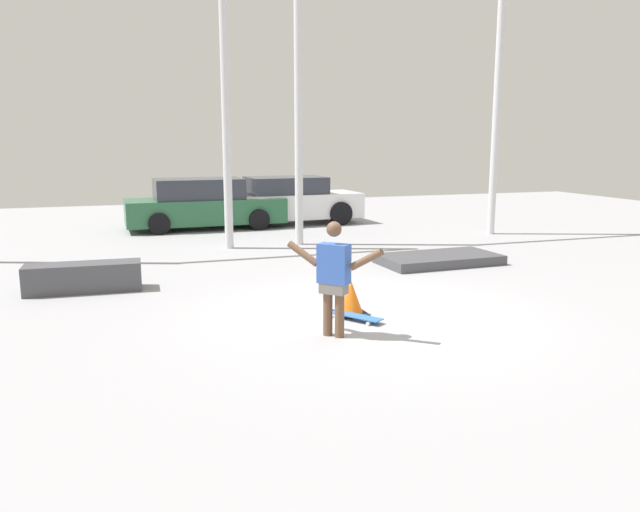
# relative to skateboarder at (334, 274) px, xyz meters

# --- Properties ---
(ground_plane) EXTENTS (36.00, 36.00, 0.00)m
(ground_plane) POSITION_rel_skateboarder_xyz_m (0.84, 0.68, -0.84)
(ground_plane) COLOR #9E9EA3
(skateboarder) EXTENTS (1.01, 1.06, 1.52)m
(skateboarder) POSITION_rel_skateboarder_xyz_m (0.00, 0.00, 0.00)
(skateboarder) COLOR brown
(skateboarder) RESTS_ON ground_plane
(skateboard) EXTENTS (0.62, 0.79, 0.08)m
(skateboard) POSITION_rel_skateboarder_xyz_m (0.55, 0.57, -0.77)
(skateboard) COLOR #2D66B2
(skateboard) RESTS_ON ground_plane
(grind_box) EXTENTS (1.92, 0.64, 0.49)m
(grind_box) POSITION_rel_skateboarder_xyz_m (-3.20, 3.68, -0.59)
(grind_box) COLOR #47474C
(grind_box) RESTS_ON ground_plane
(manual_pad) EXTENTS (2.52, 1.39, 0.20)m
(manual_pad) POSITION_rel_skateboarder_xyz_m (3.75, 3.89, -0.74)
(manual_pad) COLOR #47474C
(manual_pad) RESTS_ON ground_plane
(canopy_support_left) EXTENTS (5.72, 0.20, 6.88)m
(canopy_support_left) POSITION_rel_skateboarder_xyz_m (-2.80, 7.22, 3.29)
(canopy_support_left) COLOR silver
(canopy_support_left) RESTS_ON ground_plane
(canopy_support_right) EXTENTS (5.72, 0.20, 6.88)m
(canopy_support_right) POSITION_rel_skateboarder_xyz_m (4.47, 7.22, 3.29)
(canopy_support_right) COLOR silver
(canopy_support_right) RESTS_ON ground_plane
(parked_car_green) EXTENTS (4.53, 1.87, 1.46)m
(parked_car_green) POSITION_rel_skateboarder_xyz_m (-0.11, 10.81, -0.14)
(parked_car_green) COLOR #28603D
(parked_car_green) RESTS_ON ground_plane
(parked_car_white) EXTENTS (4.28, 1.99, 1.45)m
(parked_car_white) POSITION_rel_skateboarder_xyz_m (2.56, 11.01, -0.13)
(parked_car_white) COLOR white
(parked_car_white) RESTS_ON ground_plane
(traffic_cone) EXTENTS (0.45, 0.45, 0.51)m
(traffic_cone) POSITION_rel_skateboarder_xyz_m (0.60, 0.91, -0.59)
(traffic_cone) COLOR black
(traffic_cone) RESTS_ON ground_plane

